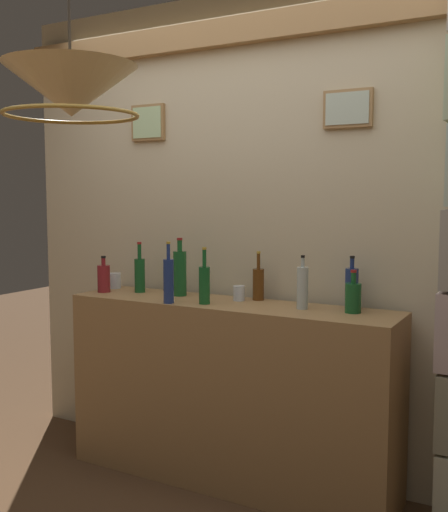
{
  "coord_description": "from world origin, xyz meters",
  "views": [
    {
      "loc": [
        1.51,
        -1.95,
        1.53
      ],
      "look_at": [
        0.0,
        0.77,
        1.22
      ],
      "focal_mm": 42.94,
      "sensor_mm": 36.0,
      "label": 1
    }
  ],
  "objects_px": {
    "liquor_bottle_port": "(302,287)",
    "glass_tumbler_highball": "(115,281)",
    "glass_tumbler_rocks": "(239,293)",
    "liquor_bottle_sherry": "(104,278)",
    "liquor_bottle_vodka": "(258,283)",
    "liquor_bottle_whiskey": "(352,288)",
    "liquor_bottle_gin": "(180,272)",
    "liquor_bottle_brandy": "(204,284)",
    "liquor_bottle_scotch": "(169,280)",
    "liquor_bottle_rye": "(140,274)",
    "liquor_bottle_vermouth": "(353,297)",
    "pendant_lamp": "(71,93)"
  },
  "relations": [
    {
      "from": "liquor_bottle_scotch",
      "to": "liquor_bottle_gin",
      "type": "height_order",
      "value": "liquor_bottle_gin"
    },
    {
      "from": "liquor_bottle_sherry",
      "to": "liquor_bottle_port",
      "type": "relative_size",
      "value": 0.79
    },
    {
      "from": "liquor_bottle_brandy",
      "to": "glass_tumbler_highball",
      "type": "distance_m",
      "value": 0.78
    },
    {
      "from": "liquor_bottle_rye",
      "to": "liquor_bottle_sherry",
      "type": "xyz_separation_m",
      "value": [
        -0.19,
        -0.1,
        -0.02
      ]
    },
    {
      "from": "liquor_bottle_port",
      "to": "glass_tumbler_rocks",
      "type": "distance_m",
      "value": 0.39
    },
    {
      "from": "glass_tumbler_rocks",
      "to": "glass_tumbler_highball",
      "type": "height_order",
      "value": "glass_tumbler_highball"
    },
    {
      "from": "glass_tumbler_rocks",
      "to": "liquor_bottle_rye",
      "type": "bearing_deg",
      "value": -177.4
    },
    {
      "from": "liquor_bottle_brandy",
      "to": "glass_tumbler_highball",
      "type": "bearing_deg",
      "value": 165.23
    },
    {
      "from": "liquor_bottle_gin",
      "to": "liquor_bottle_vodka",
      "type": "height_order",
      "value": "liquor_bottle_gin"
    },
    {
      "from": "liquor_bottle_gin",
      "to": "liquor_bottle_sherry",
      "type": "bearing_deg",
      "value": -166.6
    },
    {
      "from": "liquor_bottle_sherry",
      "to": "liquor_bottle_vodka",
      "type": "distance_m",
      "value": 0.92
    },
    {
      "from": "liquor_bottle_vermouth",
      "to": "liquor_bottle_rye",
      "type": "bearing_deg",
      "value": 179.72
    },
    {
      "from": "liquor_bottle_rye",
      "to": "liquor_bottle_sherry",
      "type": "bearing_deg",
      "value": -152.77
    },
    {
      "from": "liquor_bottle_whiskey",
      "to": "liquor_bottle_rye",
      "type": "relative_size",
      "value": 0.9
    },
    {
      "from": "liquor_bottle_rye",
      "to": "glass_tumbler_highball",
      "type": "xyz_separation_m",
      "value": [
        -0.23,
        0.05,
        -0.06
      ]
    },
    {
      "from": "liquor_bottle_brandy",
      "to": "liquor_bottle_whiskey",
      "type": "relative_size",
      "value": 1.12
    },
    {
      "from": "liquor_bottle_rye",
      "to": "glass_tumbler_rocks",
      "type": "xyz_separation_m",
      "value": [
        0.63,
        0.03,
        -0.07
      ]
    },
    {
      "from": "glass_tumbler_rocks",
      "to": "liquor_bottle_sherry",
      "type": "bearing_deg",
      "value": -171.34
    },
    {
      "from": "liquor_bottle_brandy",
      "to": "liquor_bottle_rye",
      "type": "distance_m",
      "value": 0.54
    },
    {
      "from": "liquor_bottle_gin",
      "to": "pendant_lamp",
      "type": "distance_m",
      "value": 1.26
    },
    {
      "from": "liquor_bottle_brandy",
      "to": "liquor_bottle_whiskey",
      "type": "xyz_separation_m",
      "value": [
        0.7,
        0.24,
        -0.0
      ]
    },
    {
      "from": "liquor_bottle_whiskey",
      "to": "glass_tumbler_highball",
      "type": "relative_size",
      "value": 2.84
    },
    {
      "from": "liquor_bottle_brandy",
      "to": "glass_tumbler_highball",
      "type": "relative_size",
      "value": 3.18
    },
    {
      "from": "liquor_bottle_vodka",
      "to": "pendant_lamp",
      "type": "relative_size",
      "value": 0.48
    },
    {
      "from": "liquor_bottle_sherry",
      "to": "liquor_bottle_scotch",
      "type": "bearing_deg",
      "value": -12.6
    },
    {
      "from": "liquor_bottle_rye",
      "to": "liquor_bottle_port",
      "type": "xyz_separation_m",
      "value": [
        1.02,
        -0.03,
        0.0
      ]
    },
    {
      "from": "liquor_bottle_sherry",
      "to": "liquor_bottle_whiskey",
      "type": "bearing_deg",
      "value": 7.58
    },
    {
      "from": "liquor_bottle_brandy",
      "to": "liquor_bottle_port",
      "type": "xyz_separation_m",
      "value": [
        0.49,
        0.11,
        0.0
      ]
    },
    {
      "from": "liquor_bottle_gin",
      "to": "glass_tumbler_highball",
      "type": "bearing_deg",
      "value": 175.39
    },
    {
      "from": "liquor_bottle_port",
      "to": "liquor_bottle_brandy",
      "type": "bearing_deg",
      "value": -166.91
    },
    {
      "from": "liquor_bottle_sherry",
      "to": "liquor_bottle_gin",
      "type": "relative_size",
      "value": 0.65
    },
    {
      "from": "liquor_bottle_scotch",
      "to": "liquor_bottle_sherry",
      "type": "relative_size",
      "value": 1.52
    },
    {
      "from": "liquor_bottle_whiskey",
      "to": "pendant_lamp",
      "type": "bearing_deg",
      "value": -130.59
    },
    {
      "from": "liquor_bottle_whiskey",
      "to": "liquor_bottle_gin",
      "type": "bearing_deg",
      "value": -175.25
    },
    {
      "from": "liquor_bottle_brandy",
      "to": "glass_tumbler_rocks",
      "type": "relative_size",
      "value": 3.69
    },
    {
      "from": "liquor_bottle_port",
      "to": "glass_tumbler_highball",
      "type": "height_order",
      "value": "liquor_bottle_port"
    },
    {
      "from": "liquor_bottle_brandy",
      "to": "glass_tumbler_highball",
      "type": "height_order",
      "value": "liquor_bottle_brandy"
    },
    {
      "from": "liquor_bottle_brandy",
      "to": "liquor_bottle_scotch",
      "type": "relative_size",
      "value": 0.91
    },
    {
      "from": "liquor_bottle_gin",
      "to": "liquor_bottle_vermouth",
      "type": "bearing_deg",
      "value": -1.07
    },
    {
      "from": "liquor_bottle_sherry",
      "to": "pendant_lamp",
      "type": "distance_m",
      "value": 1.33
    },
    {
      "from": "liquor_bottle_sherry",
      "to": "liquor_bottle_vodka",
      "type": "height_order",
      "value": "liquor_bottle_vodka"
    },
    {
      "from": "liquor_bottle_vodka",
      "to": "glass_tumbler_highball",
      "type": "bearing_deg",
      "value": -177.37
    },
    {
      "from": "glass_tumbler_rocks",
      "to": "pendant_lamp",
      "type": "xyz_separation_m",
      "value": [
        -0.27,
        -0.95,
        0.93
      ]
    },
    {
      "from": "liquor_bottle_sherry",
      "to": "liquor_bottle_vodka",
      "type": "bearing_deg",
      "value": 12.0
    },
    {
      "from": "liquor_bottle_sherry",
      "to": "liquor_bottle_port",
      "type": "height_order",
      "value": "liquor_bottle_port"
    },
    {
      "from": "liquor_bottle_port",
      "to": "pendant_lamp",
      "type": "relative_size",
      "value": 0.49
    },
    {
      "from": "glass_tumbler_highball",
      "to": "pendant_lamp",
      "type": "relative_size",
      "value": 0.17
    },
    {
      "from": "liquor_bottle_whiskey",
      "to": "liquor_bottle_sherry",
      "type": "distance_m",
      "value": 1.43
    },
    {
      "from": "liquor_bottle_gin",
      "to": "liquor_bottle_vodka",
      "type": "bearing_deg",
      "value": 10.56
    },
    {
      "from": "glass_tumbler_highball",
      "to": "liquor_bottle_vodka",
      "type": "bearing_deg",
      "value": 2.63
    }
  ]
}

